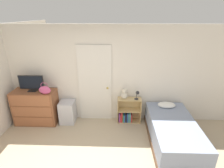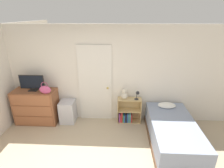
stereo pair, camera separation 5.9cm
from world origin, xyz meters
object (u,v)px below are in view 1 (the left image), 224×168
tv (31,83)px  teddy_bear (124,95)px  handbag (45,90)px  bed (173,132)px  bookshelf (127,113)px  desk_lamp (137,94)px  dresser (36,107)px  storage_bin (68,112)px

tv → teddy_bear: tv is taller
handbag → bed: handbag is taller
bookshelf → bed: 1.28m
bookshelf → desk_lamp: desk_lamp is taller
dresser → teddy_bear: teddy_bear is taller
teddy_bear → bed: size_ratio=0.14×
teddy_bear → bed: (1.08, -0.82, -0.53)m
bookshelf → bed: bearing=-40.1°
tv → handbag: 0.44m
bookshelf → tv: bearing=-177.2°
tv → desk_lamp: bearing=1.7°
teddy_bear → desk_lamp: 0.34m
desk_lamp → bed: size_ratio=0.13×
bookshelf → bed: size_ratio=0.36×
storage_bin → teddy_bear: bearing=2.8°
dresser → handbag: bearing=-23.0°
desk_lamp → bed: bearing=-46.5°
desk_lamp → handbag: bearing=-173.8°
tv → bed: size_ratio=0.33×
bed → desk_lamp: bearing=133.5°
bookshelf → desk_lamp: bearing=-9.9°
handbag → dresser: bearing=157.0°
teddy_bear → dresser: bearing=-177.0°
bed → storage_bin: bearing=163.9°
bookshelf → teddy_bear: teddy_bear is taller
teddy_bear → bed: bearing=-37.4°
storage_bin → bookshelf: size_ratio=0.88×
tv → bed: bearing=-11.7°
handbag → bed: bearing=-10.0°
dresser → storage_bin: size_ratio=1.80×
dresser → teddy_bear: (2.34, 0.12, 0.35)m
storage_bin → bed: 2.70m
dresser → tv: 0.68m
handbag → desk_lamp: handbag is taller
bookshelf → bed: bookshelf is taller
tv → desk_lamp: 2.70m
dresser → teddy_bear: 2.37m
desk_lamp → dresser: bearing=-178.2°
tv → storage_bin: size_ratio=1.04×
bed → dresser: bearing=168.4°
teddy_bear → bed: teddy_bear is taller
desk_lamp → tv: bearing=-178.3°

